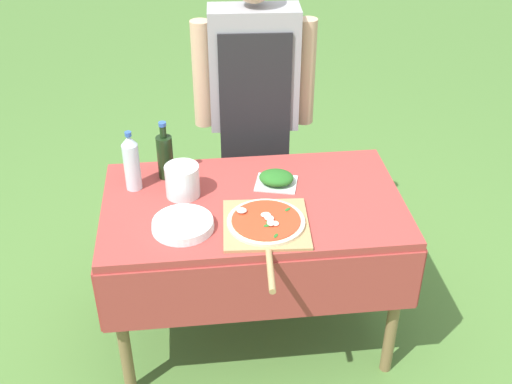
# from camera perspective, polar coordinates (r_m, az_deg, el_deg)

# --- Properties ---
(ground_plane) EXTENTS (12.00, 12.00, 0.00)m
(ground_plane) POSITION_cam_1_polar(r_m,az_deg,el_deg) (3.07, -0.24, -12.12)
(ground_plane) COLOR #517F38
(prep_table) EXTENTS (1.23, 0.72, 0.73)m
(prep_table) POSITION_cam_1_polar(r_m,az_deg,el_deg) (2.66, -0.27, -2.54)
(prep_table) COLOR #A83D38
(prep_table) RESTS_ON ground
(person_cook) EXTENTS (0.57, 0.21, 1.52)m
(person_cook) POSITION_cam_1_polar(r_m,az_deg,el_deg) (3.06, -0.17, 8.38)
(person_cook) COLOR #333D56
(person_cook) RESTS_ON ground
(pizza_on_peel) EXTENTS (0.35, 0.55, 0.05)m
(pizza_on_peel) POSITION_cam_1_polar(r_m,az_deg,el_deg) (2.44, 0.89, -2.90)
(pizza_on_peel) COLOR tan
(pizza_on_peel) RESTS_ON prep_table
(oil_bottle) EXTENTS (0.07, 0.07, 0.26)m
(oil_bottle) POSITION_cam_1_polar(r_m,az_deg,el_deg) (2.73, -8.08, 3.22)
(oil_bottle) COLOR black
(oil_bottle) RESTS_ON prep_table
(water_bottle) EXTENTS (0.07, 0.07, 0.26)m
(water_bottle) POSITION_cam_1_polar(r_m,az_deg,el_deg) (2.66, -11.01, 2.62)
(water_bottle) COLOR silver
(water_bottle) RESTS_ON prep_table
(herb_container) EXTENTS (0.20, 0.18, 0.06)m
(herb_container) POSITION_cam_1_polar(r_m,az_deg,el_deg) (2.69, 1.82, 1.22)
(herb_container) COLOR silver
(herb_container) RESTS_ON prep_table
(mixing_tub) EXTENTS (0.14, 0.14, 0.13)m
(mixing_tub) POSITION_cam_1_polar(r_m,az_deg,el_deg) (2.62, -6.56, 1.01)
(mixing_tub) COLOR silver
(mixing_tub) RESTS_ON prep_table
(plate_stack) EXTENTS (0.24, 0.24, 0.03)m
(plate_stack) POSITION_cam_1_polar(r_m,az_deg,el_deg) (2.45, -6.52, -2.89)
(plate_stack) COLOR white
(plate_stack) RESTS_ON prep_table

